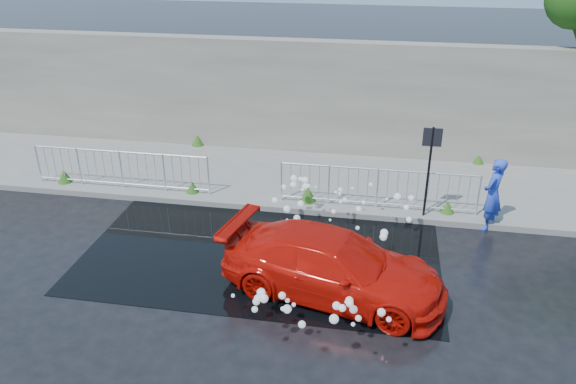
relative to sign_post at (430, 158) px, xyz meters
name	(u,v)px	position (x,y,z in m)	size (l,w,h in m)	color
ground	(230,272)	(-4.20, -3.10, -1.72)	(90.00, 90.00, 0.00)	black
pavement	(275,176)	(-4.20, 1.90, -1.65)	(30.00, 4.00, 0.15)	slate
curb	(260,207)	(-4.20, -0.10, -1.64)	(30.00, 0.25, 0.16)	slate
retaining_wall	(288,96)	(-4.20, 4.10, 0.18)	(30.00, 0.60, 3.50)	#696658
puddle	(263,250)	(-3.70, -2.10, -1.72)	(8.00, 5.00, 0.01)	black
sign_post	(430,158)	(0.00, 0.00, 0.00)	(0.45, 0.06, 2.50)	black
railing_left	(121,168)	(-8.20, 0.25, -0.99)	(5.05, 0.05, 1.10)	silver
railing_right	(377,187)	(-1.20, 0.25, -0.99)	(5.05, 0.05, 1.10)	silver
weeds	(257,175)	(-4.61, 1.33, -1.39)	(12.17, 3.93, 0.43)	#235015
water_spray	(324,239)	(-2.23, -2.63, -0.97)	(3.46, 5.52, 1.16)	white
red_car	(333,266)	(-1.95, -3.47, -1.07)	(1.84, 4.53, 1.32)	red
person	(493,194)	(1.56, -0.10, -0.80)	(0.67, 0.44, 1.85)	blue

